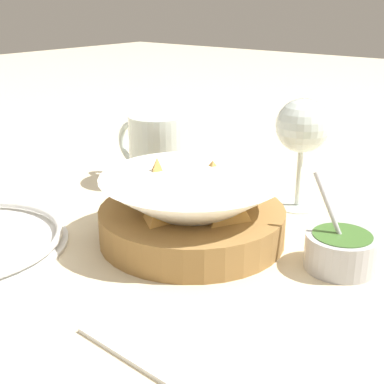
{
  "coord_description": "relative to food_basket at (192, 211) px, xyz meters",
  "views": [
    {
      "loc": [
        -0.4,
        0.48,
        0.27
      ],
      "look_at": [
        -0.04,
        0.03,
        0.06
      ],
      "focal_mm": 50.0,
      "sensor_mm": 36.0,
      "label": 1
    }
  ],
  "objects": [
    {
      "name": "wine_glass",
      "position": [
        -0.05,
        -0.17,
        0.07
      ],
      "size": [
        0.07,
        0.07,
        0.15
      ],
      "color": "silver",
      "rests_on": "ground_plane"
    },
    {
      "name": "food_basket",
      "position": [
        0.0,
        0.0,
        0.0
      ],
      "size": [
        0.22,
        0.22,
        0.09
      ],
      "color": "olive",
      "rests_on": "ground_plane"
    },
    {
      "name": "napkin",
      "position": [
        -0.1,
        0.18,
        -0.03
      ],
      "size": [
        0.11,
        0.07,
        0.01
      ],
      "color": "white",
      "rests_on": "ground_plane"
    },
    {
      "name": "beer_mug",
      "position": [
        0.17,
        -0.13,
        0.01
      ],
      "size": [
        0.13,
        0.09,
        0.1
      ],
      "color": "silver",
      "rests_on": "ground_plane"
    },
    {
      "name": "sauce_cup",
      "position": [
        -0.17,
        -0.04,
        -0.01
      ],
      "size": [
        0.08,
        0.08,
        0.1
      ],
      "color": "#B7B7BC",
      "rests_on": "ground_plane"
    },
    {
      "name": "ground_plane",
      "position": [
        0.04,
        -0.03,
        -0.04
      ],
      "size": [
        4.0,
        4.0,
        0.0
      ],
      "primitive_type": "plane",
      "color": "beige"
    }
  ]
}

